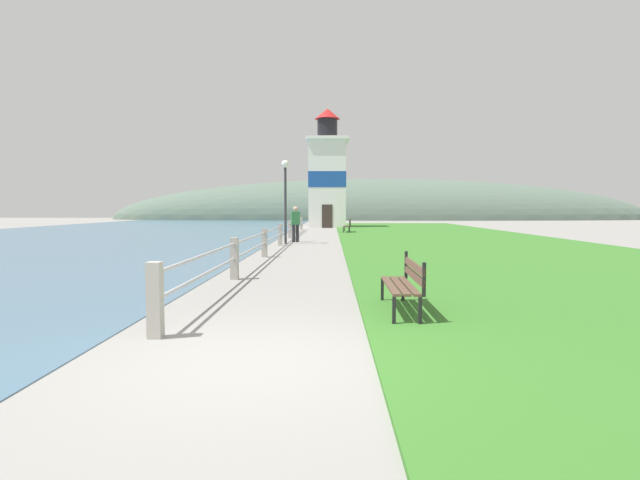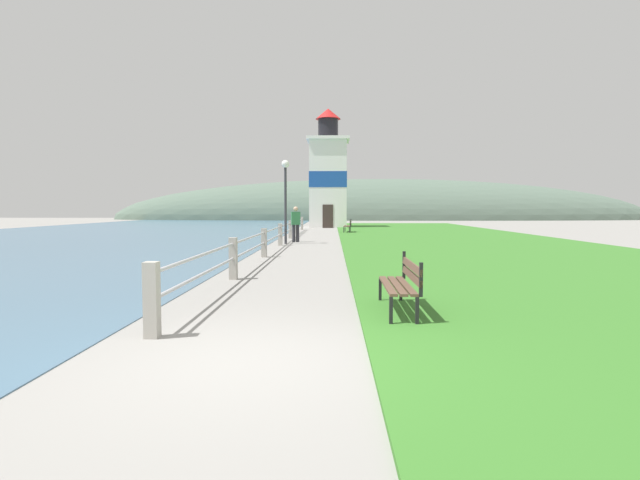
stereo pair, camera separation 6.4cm
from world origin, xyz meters
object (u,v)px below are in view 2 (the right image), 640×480
at_px(lighthouse, 328,177).
at_px(lamp_post, 285,186).
at_px(park_bench_near, 402,281).
at_px(park_bench_midway, 348,225).
at_px(person_strolling, 296,223).

xyz_separation_m(lighthouse, lamp_post, (-1.83, -20.55, -1.71)).
distance_m(park_bench_near, lamp_post, 16.15).
xyz_separation_m(park_bench_near, lighthouse, (-1.51, 36.19, 3.91)).
relative_size(park_bench_midway, lamp_post, 0.51).
bearing_deg(person_strolling, park_bench_near, 175.58).
xyz_separation_m(park_bench_near, lamp_post, (-3.34, 15.64, 2.20)).
distance_m(park_bench_near, park_bench_midway, 26.27).
relative_size(park_bench_midway, lighthouse, 0.19).
relative_size(park_bench_near, person_strolling, 1.05).
relative_size(park_bench_near, park_bench_midway, 0.93).
height_order(park_bench_near, park_bench_midway, same).
distance_m(person_strolling, lamp_post, 2.23).
bearing_deg(lighthouse, park_bench_near, -87.61).
relative_size(lighthouse, person_strolling, 5.83).
distance_m(park_bench_near, person_strolling, 17.20).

